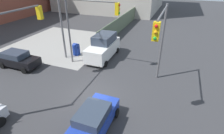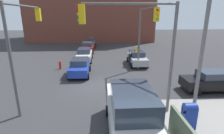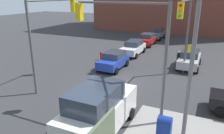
{
  "view_description": "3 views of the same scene",
  "coord_description": "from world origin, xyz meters",
  "px_view_note": "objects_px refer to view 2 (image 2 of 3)",
  "views": [
    {
      "loc": [
        -9.77,
        -5.5,
        8.58
      ],
      "look_at": [
        0.95,
        -1.43,
        2.31
      ],
      "focal_mm": 28.0,
      "sensor_mm": 36.0,
      "label": 1
    },
    {
      "loc": [
        14.04,
        0.44,
        5.79
      ],
      "look_at": [
        0.42,
        1.28,
        1.75
      ],
      "focal_mm": 28.0,
      "sensor_mm": 36.0,
      "label": 2
    },
    {
      "loc": [
        15.23,
        6.48,
        6.77
      ],
      "look_at": [
        1.51,
        0.12,
        1.74
      ],
      "focal_mm": 35.0,
      "sensor_mm": 36.0,
      "label": 3
    }
  ],
  "objects_px": {
    "mailbox_blue": "(189,115)",
    "fire_hydrant": "(60,65)",
    "traffic_signal_nw_corner": "(145,28)",
    "sedan_silver": "(137,58)",
    "coupe_red": "(88,47)",
    "van_white_delivery": "(131,113)",
    "pedestrian_crossing": "(130,59)",
    "street_lamp_corner": "(197,37)",
    "hatchback_blue": "(80,67)",
    "hatchback_gray": "(90,42)",
    "traffic_signal_ne_corner": "(138,38)",
    "traffic_signal_se_corner": "(24,34)",
    "sedan_black": "(210,81)",
    "coupe_white": "(84,55)"
  },
  "relations": [
    {
      "from": "traffic_signal_ne_corner",
      "to": "van_white_delivery",
      "type": "distance_m",
      "value": 4.07
    },
    {
      "from": "fire_hydrant",
      "to": "hatchback_gray",
      "type": "height_order",
      "value": "hatchback_gray"
    },
    {
      "from": "fire_hydrant",
      "to": "van_white_delivery",
      "type": "height_order",
      "value": "van_white_delivery"
    },
    {
      "from": "traffic_signal_ne_corner",
      "to": "fire_hydrant",
      "type": "xyz_separation_m",
      "value": [
        -9.5,
        -6.64,
        -4.14
      ]
    },
    {
      "from": "coupe_white",
      "to": "van_white_delivery",
      "type": "height_order",
      "value": "van_white_delivery"
    },
    {
      "from": "traffic_signal_nw_corner",
      "to": "sedan_silver",
      "type": "distance_m",
      "value": 5.65
    },
    {
      "from": "traffic_signal_ne_corner",
      "to": "street_lamp_corner",
      "type": "distance_m",
      "value": 3.18
    },
    {
      "from": "coupe_white",
      "to": "pedestrian_crossing",
      "type": "relative_size",
      "value": 2.68
    },
    {
      "from": "traffic_signal_se_corner",
      "to": "pedestrian_crossing",
      "type": "distance_m",
      "value": 12.26
    },
    {
      "from": "mailbox_blue",
      "to": "fire_hydrant",
      "type": "distance_m",
      "value": 14.5
    },
    {
      "from": "sedan_silver",
      "to": "coupe_red",
      "type": "height_order",
      "value": "same"
    },
    {
      "from": "traffic_signal_se_corner",
      "to": "hatchback_gray",
      "type": "xyz_separation_m",
      "value": [
        -21.7,
        2.83,
        -3.79
      ]
    },
    {
      "from": "fire_hydrant",
      "to": "van_white_delivery",
      "type": "distance_m",
      "value": 13.2
    },
    {
      "from": "coupe_red",
      "to": "van_white_delivery",
      "type": "relative_size",
      "value": 0.71
    },
    {
      "from": "hatchback_gray",
      "to": "coupe_red",
      "type": "distance_m",
      "value": 5.18
    },
    {
      "from": "traffic_signal_nw_corner",
      "to": "mailbox_blue",
      "type": "xyz_separation_m",
      "value": [
        8.45,
        0.5,
        -3.89
      ]
    },
    {
      "from": "mailbox_blue",
      "to": "coupe_red",
      "type": "bearing_deg",
      "value": -161.54
    },
    {
      "from": "sedan_silver",
      "to": "pedestrian_crossing",
      "type": "relative_size",
      "value": 2.64
    },
    {
      "from": "coupe_red",
      "to": "van_white_delivery",
      "type": "xyz_separation_m",
      "value": [
        20.86,
        3.59,
        0.44
      ]
    },
    {
      "from": "mailbox_blue",
      "to": "fire_hydrant",
      "type": "xyz_separation_m",
      "value": [
        -11.2,
        -9.2,
        -0.28
      ]
    },
    {
      "from": "sedan_silver",
      "to": "coupe_white",
      "type": "height_order",
      "value": "same"
    },
    {
      "from": "traffic_signal_se_corner",
      "to": "coupe_white",
      "type": "bearing_deg",
      "value": 166.24
    },
    {
      "from": "fire_hydrant",
      "to": "coupe_white",
      "type": "relative_size",
      "value": 0.21
    },
    {
      "from": "fire_hydrant",
      "to": "pedestrian_crossing",
      "type": "height_order",
      "value": "pedestrian_crossing"
    },
    {
      "from": "sedan_silver",
      "to": "sedan_black",
      "type": "xyz_separation_m",
      "value": [
        8.04,
        4.24,
        -0.0
      ]
    },
    {
      "from": "fire_hydrant",
      "to": "hatchback_blue",
      "type": "height_order",
      "value": "hatchback_blue"
    },
    {
      "from": "hatchback_gray",
      "to": "fire_hydrant",
      "type": "bearing_deg",
      "value": -10.03
    },
    {
      "from": "traffic_signal_se_corner",
      "to": "pedestrian_crossing",
      "type": "xyz_separation_m",
      "value": [
        -8.19,
        8.3,
        -3.78
      ]
    },
    {
      "from": "sedan_black",
      "to": "van_white_delivery",
      "type": "distance_m",
      "value": 8.82
    },
    {
      "from": "traffic_signal_se_corner",
      "to": "coupe_white",
      "type": "height_order",
      "value": "traffic_signal_se_corner"
    },
    {
      "from": "hatchback_gray",
      "to": "van_white_delivery",
      "type": "height_order",
      "value": "van_white_delivery"
    },
    {
      "from": "traffic_signal_nw_corner",
      "to": "traffic_signal_se_corner",
      "type": "xyz_separation_m",
      "value": [
        4.64,
        -9.0,
        -0.02
      ]
    },
    {
      "from": "traffic_signal_se_corner",
      "to": "hatchback_gray",
      "type": "relative_size",
      "value": 1.66
    },
    {
      "from": "street_lamp_corner",
      "to": "hatchback_blue",
      "type": "distance_m",
      "value": 11.38
    },
    {
      "from": "mailbox_blue",
      "to": "street_lamp_corner",
      "type": "bearing_deg",
      "value": 155.45
    },
    {
      "from": "pedestrian_crossing",
      "to": "hatchback_blue",
      "type": "bearing_deg",
      "value": -85.26
    },
    {
      "from": "pedestrian_crossing",
      "to": "street_lamp_corner",
      "type": "bearing_deg",
      "value": -13.35
    },
    {
      "from": "traffic_signal_nw_corner",
      "to": "fire_hydrant",
      "type": "bearing_deg",
      "value": -107.54
    },
    {
      "from": "hatchback_gray",
      "to": "sedan_silver",
      "type": "relative_size",
      "value": 0.9
    },
    {
      "from": "hatchback_gray",
      "to": "sedan_black",
      "type": "distance_m",
      "value": 23.5
    },
    {
      "from": "coupe_red",
      "to": "hatchback_blue",
      "type": "height_order",
      "value": "same"
    },
    {
      "from": "sedan_black",
      "to": "coupe_red",
      "type": "distance_m",
      "value": 19.1
    },
    {
      "from": "traffic_signal_nw_corner",
      "to": "coupe_white",
      "type": "relative_size",
      "value": 1.47
    },
    {
      "from": "sedan_black",
      "to": "hatchback_blue",
      "type": "distance_m",
      "value": 11.66
    },
    {
      "from": "traffic_signal_se_corner",
      "to": "coupe_red",
      "type": "relative_size",
      "value": 1.69
    },
    {
      "from": "traffic_signal_ne_corner",
      "to": "hatchback_gray",
      "type": "distance_m",
      "value": 24.46
    },
    {
      "from": "mailbox_blue",
      "to": "van_white_delivery",
      "type": "relative_size",
      "value": 0.26
    },
    {
      "from": "traffic_signal_nw_corner",
      "to": "hatchback_gray",
      "type": "relative_size",
      "value": 1.66
    },
    {
      "from": "van_white_delivery",
      "to": "street_lamp_corner",
      "type": "bearing_deg",
      "value": 115.81
    },
    {
      "from": "hatchback_gray",
      "to": "van_white_delivery",
      "type": "distance_m",
      "value": 26.28
    }
  ]
}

